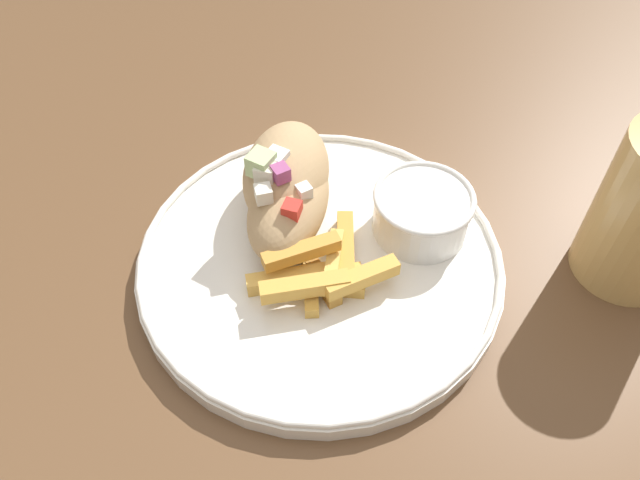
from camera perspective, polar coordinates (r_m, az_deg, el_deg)
name	(u,v)px	position (r m, az deg, el deg)	size (l,w,h in m)	color
table	(320,344)	(0.55, 0.04, -9.53)	(1.22, 1.22, 0.78)	brown
plate	(320,260)	(0.49, 0.00, -1.82)	(0.29, 0.29, 0.02)	white
pita_sandwich_near	(289,204)	(0.49, -2.86, 3.35)	(0.12, 0.13, 0.06)	tan
pita_sandwich_far	(286,173)	(0.50, -3.15, 6.11)	(0.12, 0.12, 0.07)	tan
fries_pile	(321,272)	(0.46, 0.09, -2.93)	(0.08, 0.11, 0.03)	#E5B251
sauce_ramekin	(422,210)	(0.50, 9.34, 2.71)	(0.08, 0.08, 0.04)	white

